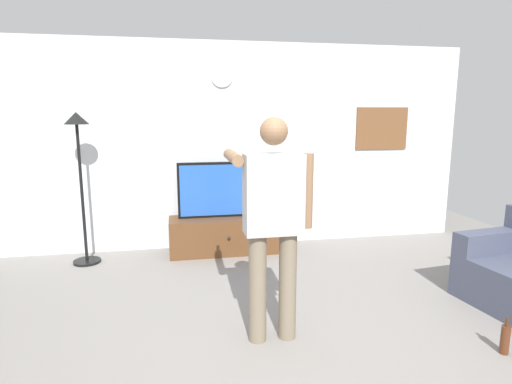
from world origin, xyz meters
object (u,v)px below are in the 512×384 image
floor_lamp (79,157)px  beverage_bottle (505,339)px  television (226,189)px  framed_picture (381,128)px  person_standing_nearer_lamp (273,217)px  wall_clock (222,76)px  tv_stand (227,235)px

floor_lamp → beverage_bottle: bearing=-37.4°
television → framed_picture: bearing=6.3°
floor_lamp → person_standing_nearer_lamp: (1.82, -2.12, -0.28)m
framed_picture → beverage_bottle: (-0.47, -3.05, -1.46)m
person_standing_nearer_lamp → framed_picture: bearing=49.4°
wall_clock → television: bearing=-90.0°
framed_picture → person_standing_nearer_lamp: size_ratio=0.43×
floor_lamp → beverage_bottle: floor_lamp is taller
wall_clock → framed_picture: wall_clock is taller
person_standing_nearer_lamp → wall_clock: bearing=92.4°
tv_stand → floor_lamp: 2.02m
framed_picture → person_standing_nearer_lamp: framed_picture is taller
framed_picture → floor_lamp: framed_picture is taller
television → wall_clock: bearing=90.0°
tv_stand → person_standing_nearer_lamp: person_standing_nearer_lamp is taller
framed_picture → floor_lamp: size_ratio=0.42×
tv_stand → television: television is taller
television → wall_clock: 1.45m
tv_stand → framed_picture: 2.63m
person_standing_nearer_lamp → television: bearing=92.6°
wall_clock → beverage_bottle: bearing=-59.8°
wall_clock → framed_picture: bearing=0.1°
television → framed_picture: size_ratio=1.60×
framed_picture → beverage_bottle: 3.42m
floor_lamp → tv_stand: bearing=2.9°
beverage_bottle → television: bearing=122.3°
tv_stand → beverage_bottle: tv_stand is taller
television → wall_clock: wall_clock is taller
television → wall_clock: size_ratio=4.39×
beverage_bottle → framed_picture: bearing=81.2°
floor_lamp → beverage_bottle: (3.49, -2.67, -1.17)m
tv_stand → floor_lamp: (-1.72, -0.09, 1.06)m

